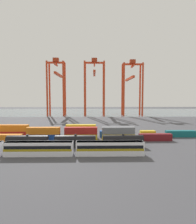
% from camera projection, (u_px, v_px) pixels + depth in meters
% --- Properties ---
extents(ground_plane, '(420.00, 420.00, 0.00)m').
position_uv_depth(ground_plane, '(83.00, 125.00, 115.91)').
color(ground_plane, '#424247').
extents(harbour_water, '(400.00, 110.00, 0.01)m').
position_uv_depth(harbour_water, '(88.00, 112.00, 215.99)').
color(harbour_water, slate).
rests_on(harbour_water, ground_plane).
extents(passenger_train, '(58.63, 3.14, 3.90)m').
position_uv_depth(passenger_train, '(39.00, 148.00, 54.20)').
color(passenger_train, silver).
rests_on(passenger_train, ground_plane).
extents(freight_tank_row, '(44.19, 2.81, 4.27)m').
position_uv_depth(freight_tank_row, '(75.00, 141.00, 63.15)').
color(freight_tank_row, '#232326').
rests_on(freight_tank_row, ground_plane).
extents(shipping_container_1, '(12.10, 2.44, 2.60)m').
position_uv_depth(shipping_container_1, '(6.00, 138.00, 71.71)').
color(shipping_container_1, orange).
rests_on(shipping_container_1, ground_plane).
extents(shipping_container_2, '(12.10, 2.44, 2.60)m').
position_uv_depth(shipping_container_2, '(44.00, 138.00, 72.00)').
color(shipping_container_2, '#1C4299').
rests_on(shipping_container_2, ground_plane).
extents(shipping_container_3, '(12.10, 2.44, 2.60)m').
position_uv_depth(shipping_container_3, '(43.00, 131.00, 71.80)').
color(shipping_container_3, orange).
rests_on(shipping_container_3, shipping_container_2).
extents(shipping_container_4, '(12.10, 2.44, 2.60)m').
position_uv_depth(shipping_container_4, '(81.00, 138.00, 72.29)').
color(shipping_container_4, gold).
rests_on(shipping_container_4, ground_plane).
extents(shipping_container_5, '(12.10, 2.44, 2.60)m').
position_uv_depth(shipping_container_5, '(81.00, 131.00, 72.09)').
color(shipping_container_5, '#AD211C').
rests_on(shipping_container_5, shipping_container_4).
extents(shipping_container_6, '(12.10, 2.44, 2.60)m').
position_uv_depth(shipping_container_6, '(118.00, 137.00, 72.58)').
color(shipping_container_6, gold).
rests_on(shipping_container_6, ground_plane).
extents(shipping_container_7, '(12.10, 2.44, 2.60)m').
position_uv_depth(shipping_container_7, '(118.00, 130.00, 72.38)').
color(shipping_container_7, slate).
rests_on(shipping_container_7, shipping_container_6).
extents(shipping_container_8, '(12.10, 2.44, 2.60)m').
position_uv_depth(shipping_container_8, '(155.00, 137.00, 72.87)').
color(shipping_container_8, maroon).
rests_on(shipping_container_8, ground_plane).
extents(shipping_container_10, '(12.10, 2.44, 2.60)m').
position_uv_depth(shipping_container_10, '(13.00, 134.00, 78.37)').
color(shipping_container_10, '#AD211C').
rests_on(shipping_container_10, ground_plane).
extents(shipping_container_11, '(12.10, 2.44, 2.60)m').
position_uv_depth(shipping_container_11, '(13.00, 128.00, 78.17)').
color(shipping_container_11, orange).
rests_on(shipping_container_11, shipping_container_10).
extents(shipping_container_12, '(6.04, 2.44, 2.60)m').
position_uv_depth(shipping_container_12, '(47.00, 134.00, 78.65)').
color(shipping_container_12, '#197538').
rests_on(shipping_container_12, ground_plane).
extents(shipping_container_13, '(12.10, 2.44, 2.60)m').
position_uv_depth(shipping_container_13, '(81.00, 134.00, 78.94)').
color(shipping_container_13, '#1C4299').
rests_on(shipping_container_13, ground_plane).
extents(shipping_container_14, '(12.10, 2.44, 2.60)m').
position_uv_depth(shipping_container_14, '(81.00, 128.00, 78.74)').
color(shipping_container_14, gold).
rests_on(shipping_container_14, shipping_container_13).
extents(shipping_container_15, '(12.10, 2.44, 2.60)m').
position_uv_depth(shipping_container_15, '(114.00, 134.00, 79.22)').
color(shipping_container_15, '#1C4299').
rests_on(shipping_container_15, ground_plane).
extents(shipping_container_16, '(6.04, 2.44, 2.60)m').
position_uv_depth(shipping_container_16, '(148.00, 134.00, 79.50)').
color(shipping_container_16, gold).
rests_on(shipping_container_16, ground_plane).
extents(shipping_container_17, '(12.10, 2.44, 2.60)m').
position_uv_depth(shipping_container_17, '(181.00, 134.00, 79.79)').
color(shipping_container_17, '#146066').
rests_on(shipping_container_17, ground_plane).
extents(gantry_crane_west, '(15.63, 35.96, 50.52)m').
position_uv_depth(gantry_crane_west, '(57.00, 81.00, 173.74)').
color(gantry_crane_west, red).
rests_on(gantry_crane_west, ground_plane).
extents(gantry_crane_central, '(18.28, 36.25, 50.53)m').
position_uv_depth(gantry_crane_central, '(94.00, 81.00, 174.34)').
color(gantry_crane_central, red).
rests_on(gantry_crane_central, ground_plane).
extents(gantry_crane_east, '(17.97, 39.49, 49.32)m').
position_uv_depth(gantry_crane_east, '(132.00, 83.00, 175.76)').
color(gantry_crane_east, red).
rests_on(gantry_crane_east, ground_plane).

